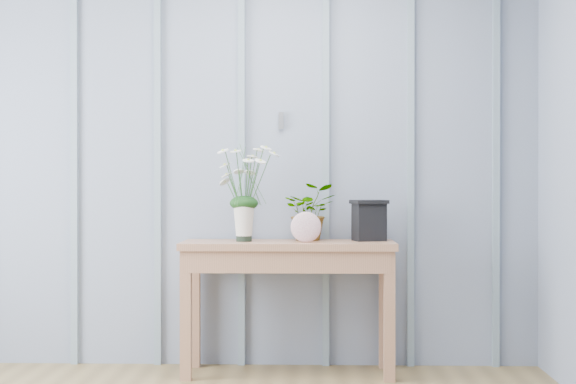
{
  "coord_description": "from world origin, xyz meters",
  "views": [
    {
      "loc": [
        0.68,
        -2.98,
        1.07
      ],
      "look_at": [
        0.53,
        1.94,
        1.03
      ],
      "focal_mm": 55.0,
      "sensor_mm": 36.0,
      "label": 1
    }
  ],
  "objects_px": {
    "sideboard": "(288,262)",
    "daisy_vase": "(244,179)",
    "felt_disc_vessel": "(306,227)",
    "carved_box": "(369,220)"
  },
  "relations": [
    {
      "from": "sideboard",
      "to": "daisy_vase",
      "type": "height_order",
      "value": "daisy_vase"
    },
    {
      "from": "felt_disc_vessel",
      "to": "sideboard",
      "type": "bearing_deg",
      "value": 144.9
    },
    {
      "from": "sideboard",
      "to": "felt_disc_vessel",
      "type": "relative_size",
      "value": 7.03
    },
    {
      "from": "sideboard",
      "to": "carved_box",
      "type": "xyz_separation_m",
      "value": [
        0.46,
        0.06,
        0.23
      ]
    },
    {
      "from": "felt_disc_vessel",
      "to": "carved_box",
      "type": "bearing_deg",
      "value": 25.14
    },
    {
      "from": "sideboard",
      "to": "daisy_vase",
      "type": "relative_size",
      "value": 2.14
    },
    {
      "from": "sideboard",
      "to": "carved_box",
      "type": "relative_size",
      "value": 5.13
    },
    {
      "from": "sideboard",
      "to": "felt_disc_vessel",
      "type": "xyz_separation_m",
      "value": [
        0.1,
        -0.08,
        0.2
      ]
    },
    {
      "from": "sideboard",
      "to": "carved_box",
      "type": "distance_m",
      "value": 0.52
    },
    {
      "from": "daisy_vase",
      "to": "felt_disc_vessel",
      "type": "height_order",
      "value": "daisy_vase"
    }
  ]
}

